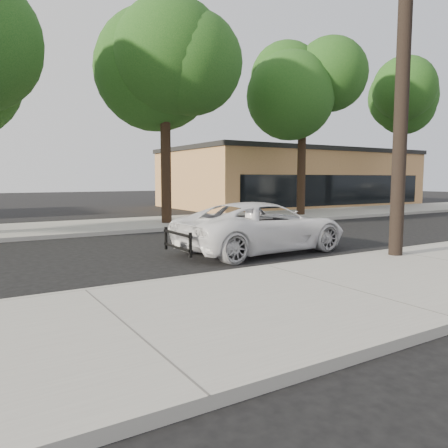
{
  "coord_description": "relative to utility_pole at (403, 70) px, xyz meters",
  "views": [
    {
      "loc": [
        -5.83,
        -9.72,
        2.08
      ],
      "look_at": [
        -0.44,
        -0.96,
        1.0
      ],
      "focal_mm": 35.0,
      "sensor_mm": 36.0,
      "label": 1
    }
  ],
  "objects": [
    {
      "name": "utility_pole",
      "position": [
        0.0,
        0.0,
        0.0
      ],
      "size": [
        1.4,
        0.34,
        9.0
      ],
      "color": "black",
      "rests_on": "near_sidewalk"
    },
    {
      "name": "curb_near",
      "position": [
        -3.6,
        0.6,
        -4.62
      ],
      "size": [
        90.0,
        0.12,
        0.16
      ],
      "primitive_type": "cube",
      "color": "#9E9B93",
      "rests_on": "ground"
    },
    {
      "name": "near_sidewalk",
      "position": [
        -3.6,
        -1.6,
        -4.62
      ],
      "size": [
        90.0,
        4.4,
        0.15
      ],
      "primitive_type": "cube",
      "color": "gray",
      "rests_on": "ground"
    },
    {
      "name": "ground",
      "position": [
        -3.6,
        2.7,
        -4.7
      ],
      "size": [
        120.0,
        120.0,
        0.0
      ],
      "primitive_type": "plane",
      "color": "black",
      "rests_on": "ground"
    },
    {
      "name": "tree_c",
      "position": [
        -1.38,
        10.34,
        2.21
      ],
      "size": [
        4.96,
        4.8,
        9.55
      ],
      "color": "black",
      "rests_on": "far_sidewalk"
    },
    {
      "name": "police_cruiser",
      "position": [
        -2.07,
        2.84,
        -3.99
      ],
      "size": [
        5.24,
        2.65,
        1.42
      ],
      "primitive_type": "imported",
      "rotation": [
        0.0,
        0.0,
        1.63
      ],
      "color": "white",
      "rests_on": "ground"
    },
    {
      "name": "far_sidewalk",
      "position": [
        -3.6,
        11.2,
        -4.62
      ],
      "size": [
        90.0,
        5.0,
        0.15
      ],
      "primitive_type": "cube",
      "color": "gray",
      "rests_on": "ground"
    },
    {
      "name": "building_main",
      "position": [
        12.4,
        18.7,
        -2.7
      ],
      "size": [
        18.0,
        10.0,
        4.0
      ],
      "primitive_type": "cube",
      "color": "#A77045",
      "rests_on": "ground"
    },
    {
      "name": "tree_d",
      "position": [
        6.6,
        10.65,
        1.67
      ],
      "size": [
        4.5,
        4.35,
        8.75
      ],
      "color": "black",
      "rests_on": "far_sidewalk"
    },
    {
      "name": "tree_e",
      "position": [
        14.61,
        10.44,
        2.0
      ],
      "size": [
        4.8,
        4.65,
        9.25
      ],
      "color": "black",
      "rests_on": "far_sidewalk"
    }
  ]
}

